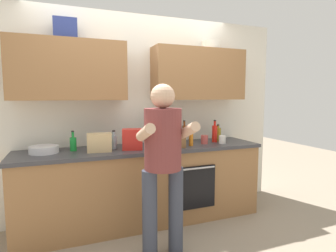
{
  "coord_description": "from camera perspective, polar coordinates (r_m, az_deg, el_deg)",
  "views": [
    {
      "loc": [
        -0.89,
        -3.05,
        1.5
      ],
      "look_at": [
        0.26,
        -0.1,
        1.15
      ],
      "focal_mm": 29.48,
      "sensor_mm": 36.0,
      "label": 1
    }
  ],
  "objects": [
    {
      "name": "ground_plane",
      "position": [
        3.52,
        -4.77,
        -18.98
      ],
      "size": [
        12.0,
        12.0,
        0.0
      ],
      "primitive_type": "plane",
      "color": "gray"
    },
    {
      "name": "back_wall_unit",
      "position": [
        3.44,
        -6.32,
        6.27
      ],
      "size": [
        4.0,
        0.38,
        2.5
      ],
      "color": "silver",
      "rests_on": "ground"
    },
    {
      "name": "counter",
      "position": [
        3.35,
        -4.81,
        -11.97
      ],
      "size": [
        2.84,
        0.67,
        0.9
      ],
      "color": "olive",
      "rests_on": "ground"
    },
    {
      "name": "person_standing",
      "position": [
        2.53,
        -1.03,
        -6.3
      ],
      "size": [
        0.49,
        0.45,
        1.6
      ],
      "color": "#383D4C",
      "rests_on": "ground"
    },
    {
      "name": "bottle_oil",
      "position": [
        3.74,
        10.29,
        -1.65
      ],
      "size": [
        0.08,
        0.08,
        0.22
      ],
      "color": "olive",
      "rests_on": "counter"
    },
    {
      "name": "bottle_vinegar",
      "position": [
        3.55,
        3.38,
        -1.51
      ],
      "size": [
        0.05,
        0.05,
        0.28
      ],
      "color": "brown",
      "rests_on": "counter"
    },
    {
      "name": "bottle_juice",
      "position": [
        3.32,
        4.8,
        -2.15
      ],
      "size": [
        0.05,
        0.05,
        0.26
      ],
      "color": "orange",
      "rests_on": "counter"
    },
    {
      "name": "bottle_soda",
      "position": [
        3.18,
        -19.02,
        -3.45
      ],
      "size": [
        0.07,
        0.07,
        0.22
      ],
      "color": "#198C33",
      "rests_on": "counter"
    },
    {
      "name": "bottle_water",
      "position": [
        3.19,
        -11.11,
        -3.13
      ],
      "size": [
        0.06,
        0.06,
        0.21
      ],
      "color": "silver",
      "rests_on": "counter"
    },
    {
      "name": "bottle_hotsauce",
      "position": [
        3.62,
        9.62,
        -1.47
      ],
      "size": [
        0.07,
        0.07,
        0.29
      ],
      "color": "red",
      "rests_on": "counter"
    },
    {
      "name": "cup_coffee",
      "position": [
        3.54,
        11.15,
        -2.77
      ],
      "size": [
        0.09,
        0.09,
        0.1
      ],
      "primitive_type": "cylinder",
      "color": "white",
      "rests_on": "counter"
    },
    {
      "name": "cup_ceramic",
      "position": [
        3.48,
        7.54,
        -2.78
      ],
      "size": [
        0.09,
        0.09,
        0.11
      ],
      "primitive_type": "cylinder",
      "color": "#BF4C47",
      "rests_on": "counter"
    },
    {
      "name": "mixing_bowl",
      "position": [
        3.17,
        -24.28,
        -4.45
      ],
      "size": [
        0.3,
        0.3,
        0.08
      ],
      "primitive_type": "cylinder",
      "color": "silver",
      "rests_on": "counter"
    },
    {
      "name": "knife_block",
      "position": [
        3.21,
        2.43,
        -2.6
      ],
      "size": [
        0.1,
        0.14,
        0.26
      ],
      "color": "brown",
      "rests_on": "counter"
    },
    {
      "name": "potted_herb",
      "position": [
        3.27,
        -1.85,
        -2.0
      ],
      "size": [
        0.15,
        0.15,
        0.23
      ],
      "color": "#9E6647",
      "rests_on": "counter"
    },
    {
      "name": "grocery_bag_bread",
      "position": [
        3.05,
        -14.02,
        -3.33
      ],
      "size": [
        0.27,
        0.18,
        0.2
      ],
      "primitive_type": "cube",
      "rotation": [
        0.0,
        0.0,
        -0.1
      ],
      "color": "tan",
      "rests_on": "counter"
    },
    {
      "name": "grocery_bag_crisps",
      "position": [
        3.11,
        -7.39,
        -2.73
      ],
      "size": [
        0.25,
        0.22,
        0.23
      ],
      "primitive_type": "cube",
      "rotation": [
        0.0,
        0.0,
        -0.24
      ],
      "color": "red",
      "rests_on": "counter"
    }
  ]
}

